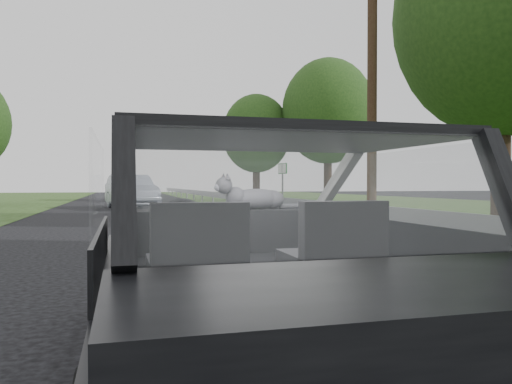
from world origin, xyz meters
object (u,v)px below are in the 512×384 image
other_car (131,192)px  cat (256,198)px  highway_sign (283,185)px  subject_car (255,259)px  utility_pole (372,78)px

other_car → cat: bearing=-99.3°
cat → highway_sign: size_ratio=0.26×
subject_car → utility_pole: bearing=58.3°
cat → other_car: other_car is taller
subject_car → highway_sign: (7.08, 21.00, 0.39)m
subject_car → highway_sign: highway_sign is taller
other_car → utility_pole: size_ratio=0.59×
cat → highway_sign: 21.55m
highway_sign → subject_car: bearing=-118.6°
subject_car → highway_sign: 22.16m
utility_pole → cat: bearing=-122.6°
other_car → highway_sign: highway_sign is taller
other_car → utility_pole: bearing=-72.7°
highway_sign → utility_pole: 11.69m
other_car → utility_pole: utility_pole is taller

